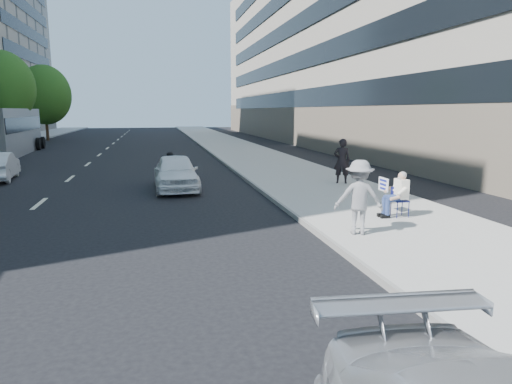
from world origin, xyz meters
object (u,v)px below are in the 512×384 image
object	(u,v)px
seated_protester	(397,192)
pedestrian_woman	(342,161)
white_sedan_near	(176,172)
bus	(7,132)
jogger	(359,197)
motorcycle	(171,170)

from	to	relation	value
seated_protester	pedestrian_woman	xyz separation A→B (m)	(0.91, 6.09, 0.21)
seated_protester	white_sedan_near	world-z (taller)	seated_protester
seated_protester	pedestrian_woman	size ratio (longest dim) A/B	0.70
bus	white_sedan_near	bearing A→B (deg)	-61.04
bus	pedestrian_woman	bearing A→B (deg)	-49.11
jogger	seated_protester	bearing A→B (deg)	-123.24
seated_protester	motorcycle	size ratio (longest dim) A/B	0.64
pedestrian_woman	white_sedan_near	world-z (taller)	pedestrian_woman
white_sedan_near	bus	bearing A→B (deg)	121.24
bus	seated_protester	bearing A→B (deg)	-58.43
jogger	motorcycle	distance (m)	10.42
jogger	white_sedan_near	bearing A→B (deg)	-46.04
white_sedan_near	motorcycle	distance (m)	1.20
jogger	motorcycle	size ratio (longest dim) A/B	0.90
jogger	pedestrian_woman	distance (m)	8.07
bus	jogger	bearing A→B (deg)	-62.92
seated_protester	motorcycle	distance (m)	10.07
jogger	motorcycle	world-z (taller)	jogger
jogger	bus	bearing A→B (deg)	-41.74
white_sedan_near	bus	size ratio (longest dim) A/B	0.34
jogger	white_sedan_near	world-z (taller)	jogger
jogger	pedestrian_woman	bearing A→B (deg)	-92.01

